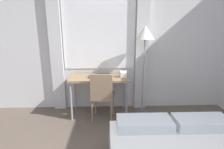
{
  "coord_description": "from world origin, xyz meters",
  "views": [
    {
      "loc": [
        -0.19,
        -0.62,
        1.63
      ],
      "look_at": [
        -0.1,
        2.14,
        0.91
      ],
      "focal_mm": 28.0,
      "sensor_mm": 36.0,
      "label": 1
    }
  ],
  "objects_px": {
    "desk": "(99,81)",
    "telephone": "(123,74)",
    "desk_chair": "(102,94)",
    "book": "(95,76)",
    "standing_lamp": "(145,40)"
  },
  "relations": [
    {
      "from": "desk",
      "to": "book",
      "type": "distance_m",
      "value": 0.11
    },
    {
      "from": "standing_lamp",
      "to": "telephone",
      "type": "bearing_deg",
      "value": -171.98
    },
    {
      "from": "telephone",
      "to": "standing_lamp",
      "type": "bearing_deg",
      "value": 8.02
    },
    {
      "from": "desk",
      "to": "telephone",
      "type": "distance_m",
      "value": 0.47
    },
    {
      "from": "desk",
      "to": "standing_lamp",
      "type": "xyz_separation_m",
      "value": [
        0.84,
        0.03,
        0.74
      ]
    },
    {
      "from": "standing_lamp",
      "to": "book",
      "type": "xyz_separation_m",
      "value": [
        -0.91,
        -0.03,
        -0.66
      ]
    },
    {
      "from": "book",
      "to": "telephone",
      "type": "bearing_deg",
      "value": -2.95
    },
    {
      "from": "desk",
      "to": "standing_lamp",
      "type": "distance_m",
      "value": 1.12
    },
    {
      "from": "desk",
      "to": "desk_chair",
      "type": "xyz_separation_m",
      "value": [
        0.06,
        -0.24,
        -0.18
      ]
    },
    {
      "from": "desk",
      "to": "telephone",
      "type": "bearing_deg",
      "value": -3.28
    },
    {
      "from": "desk_chair",
      "to": "book",
      "type": "xyz_separation_m",
      "value": [
        -0.13,
        0.24,
        0.26
      ]
    },
    {
      "from": "desk_chair",
      "to": "telephone",
      "type": "bearing_deg",
      "value": 34.91
    },
    {
      "from": "desk_chair",
      "to": "book",
      "type": "height_order",
      "value": "desk_chair"
    },
    {
      "from": "desk",
      "to": "desk_chair",
      "type": "distance_m",
      "value": 0.3
    },
    {
      "from": "standing_lamp",
      "to": "telephone",
      "type": "relative_size",
      "value": 12.67
    }
  ]
}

